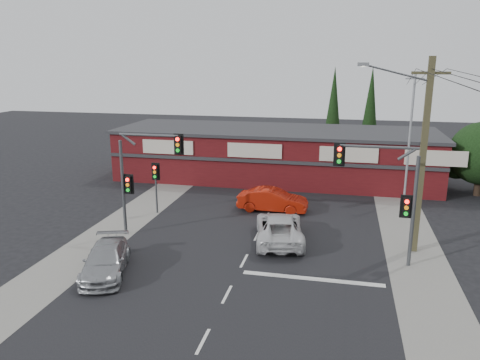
% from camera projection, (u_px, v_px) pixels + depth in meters
% --- Properties ---
extents(ground, '(120.00, 120.00, 0.00)m').
position_uv_depth(ground, '(245.00, 259.00, 23.72)').
color(ground, black).
rests_on(ground, ground).
extents(road_strip, '(14.00, 70.00, 0.01)m').
position_uv_depth(road_strip, '(262.00, 226.00, 28.44)').
color(road_strip, black).
rests_on(road_strip, ground).
extents(verge_left, '(3.00, 70.00, 0.02)m').
position_uv_depth(verge_left, '(133.00, 216.00, 30.22)').
color(verge_left, gray).
rests_on(verge_left, ground).
extents(verge_right, '(3.00, 70.00, 0.02)m').
position_uv_depth(verge_right, '(409.00, 237.00, 26.66)').
color(verge_right, gray).
rests_on(verge_right, ground).
extents(stop_line, '(6.50, 0.35, 0.01)m').
position_uv_depth(stop_line, '(312.00, 279.00, 21.56)').
color(stop_line, silver).
rests_on(stop_line, ground).
extents(white_suv, '(3.42, 5.80, 1.51)m').
position_uv_depth(white_suv, '(279.00, 228.00, 25.95)').
color(white_suv, silver).
rests_on(white_suv, ground).
extents(silver_suv, '(3.25, 5.01, 1.35)m').
position_uv_depth(silver_suv, '(106.00, 260.00, 21.95)').
color(silver_suv, '#9FA1A4').
rests_on(silver_suv, ground).
extents(red_sedan, '(4.67, 1.77, 1.52)m').
position_uv_depth(red_sedan, '(273.00, 200.00, 31.13)').
color(red_sedan, '#AE1C0A').
rests_on(red_sedan, ground).
extents(lane_dashes, '(0.12, 37.14, 0.01)m').
position_uv_depth(lane_dashes, '(244.00, 261.00, 23.50)').
color(lane_dashes, silver).
rests_on(lane_dashes, ground).
extents(shop_building, '(27.30, 8.40, 4.22)m').
position_uv_depth(shop_building, '(275.00, 154.00, 39.45)').
color(shop_building, '#480E11').
rests_on(shop_building, ground).
extents(conifer_near, '(1.80, 1.80, 9.25)m').
position_uv_depth(conifer_near, '(333.00, 107.00, 44.31)').
color(conifer_near, '#2D2116').
rests_on(conifer_near, ground).
extents(conifer_far, '(1.80, 1.80, 9.25)m').
position_uv_depth(conifer_far, '(371.00, 106.00, 45.47)').
color(conifer_far, '#2D2116').
rests_on(conifer_far, ground).
extents(traffic_mast_left, '(3.77, 0.27, 5.97)m').
position_uv_depth(traffic_mast_left, '(140.00, 169.00, 25.98)').
color(traffic_mast_left, '#47494C').
rests_on(traffic_mast_left, ground).
extents(traffic_mast_right, '(3.96, 0.27, 5.97)m').
position_uv_depth(traffic_mast_right, '(390.00, 187.00, 22.24)').
color(traffic_mast_right, '#47494C').
rests_on(traffic_mast_right, ground).
extents(pedestal_signal, '(0.55, 0.27, 3.38)m').
position_uv_depth(pedestal_signal, '(156.00, 178.00, 30.30)').
color(pedestal_signal, '#47494C').
rests_on(pedestal_signal, ground).
extents(utility_pole, '(4.38, 0.59, 10.00)m').
position_uv_depth(utility_pole, '(420.00, 151.00, 23.44)').
color(utility_pole, '#4C462A').
rests_on(utility_pole, ground).
extents(steel_pole, '(1.20, 0.16, 9.00)m').
position_uv_depth(steel_pole, '(410.00, 137.00, 32.00)').
color(steel_pole, gray).
rests_on(steel_pole, ground).
extents(power_lines, '(2.01, 29.00, 1.22)m').
position_uv_depth(power_lines, '(455.00, 81.00, 17.35)').
color(power_lines, black).
rests_on(power_lines, ground).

